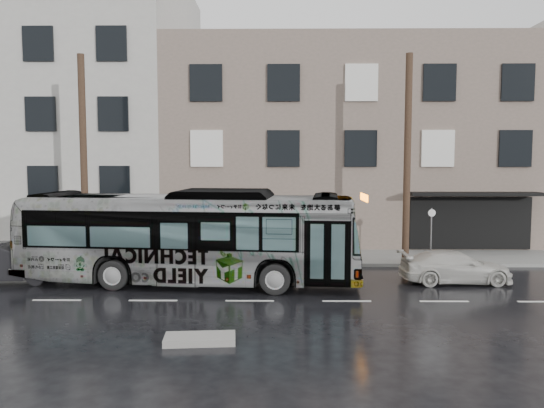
# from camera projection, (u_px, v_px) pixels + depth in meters

# --- Properties ---
(ground) EXTENTS (120.00, 120.00, 0.00)m
(ground) POSITION_uv_depth(u_px,v_px,m) (253.00, 283.00, 19.96)
(ground) COLOR black
(ground) RESTS_ON ground
(sidewalk) EXTENTS (90.00, 3.60, 0.15)m
(sidewalk) POSITION_uv_depth(u_px,v_px,m) (258.00, 257.00, 24.84)
(sidewalk) COLOR gray
(sidewalk) RESTS_ON ground
(building_taupe) EXTENTS (20.00, 12.00, 11.00)m
(building_taupe) POSITION_uv_depth(u_px,v_px,m) (345.00, 146.00, 32.10)
(building_taupe) COLOR gray
(building_taupe) RESTS_ON ground
(utility_pole_front) EXTENTS (0.30, 0.30, 9.00)m
(utility_pole_front) POSITION_uv_depth(u_px,v_px,m) (407.00, 160.00, 22.79)
(utility_pole_front) COLOR #432F21
(utility_pole_front) RESTS_ON sidewalk
(utility_pole_rear) EXTENTS (0.30, 0.30, 9.00)m
(utility_pole_rear) POSITION_uv_depth(u_px,v_px,m) (84.00, 160.00, 22.95)
(utility_pole_rear) COLOR #432F21
(utility_pole_rear) RESTS_ON sidewalk
(sign_post) EXTENTS (0.06, 0.06, 2.40)m
(sign_post) POSITION_uv_depth(u_px,v_px,m) (431.00, 236.00, 23.05)
(sign_post) COLOR slate
(sign_post) RESTS_ON sidewalk
(bus) EXTENTS (12.92, 4.22, 3.53)m
(bus) POSITION_uv_depth(u_px,v_px,m) (190.00, 237.00, 19.80)
(bus) COLOR #B2B2B2
(bus) RESTS_ON ground
(white_sedan) EXTENTS (4.17, 1.76, 1.20)m
(white_sedan) POSITION_uv_depth(u_px,v_px,m) (455.00, 267.00, 20.03)
(white_sedan) COLOR beige
(white_sedan) RESTS_ON ground
(dark_sedan) EXTENTS (4.61, 1.93, 1.48)m
(dark_sedan) POSITION_uv_depth(u_px,v_px,m) (7.00, 263.00, 20.08)
(dark_sedan) COLOR black
(dark_sedan) RESTS_ON ground
(slush_pile) EXTENTS (1.86, 0.95, 0.18)m
(slush_pile) POSITION_uv_depth(u_px,v_px,m) (200.00, 339.00, 13.49)
(slush_pile) COLOR #999691
(slush_pile) RESTS_ON ground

